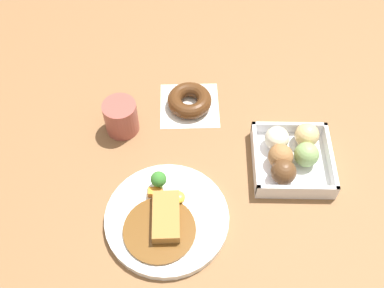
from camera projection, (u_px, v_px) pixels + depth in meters
ground_plane at (211, 170)px, 1.00m from camera, size 1.60×1.60×0.00m
curry_plate at (166, 218)px, 0.92m from camera, size 0.25×0.25×0.06m
donut_box at (291, 155)px, 0.99m from camera, size 0.17×0.17×0.07m
chocolate_ring_donut at (189, 101)px, 1.09m from camera, size 0.15×0.15×0.04m
coffee_mug at (121, 117)px, 1.04m from camera, size 0.08×0.08×0.08m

